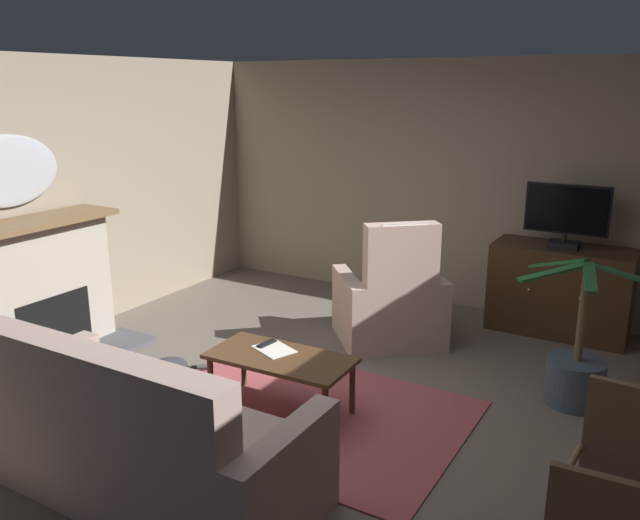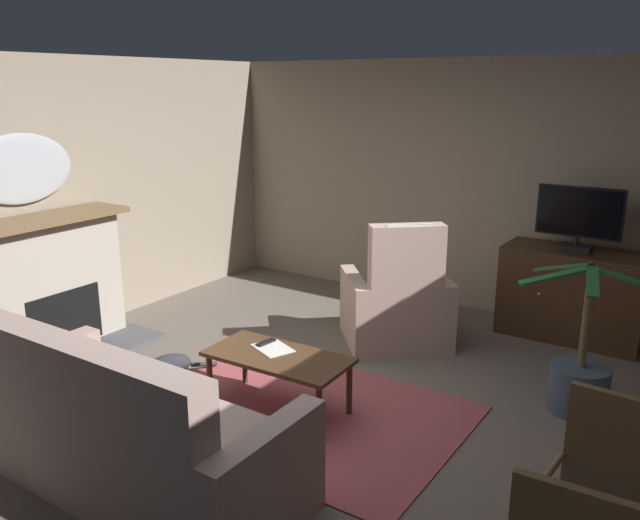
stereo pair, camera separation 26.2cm
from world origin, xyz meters
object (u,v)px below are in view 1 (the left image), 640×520
object	(u,v)px
television	(567,214)
cat	(162,369)
folded_newspaper	(274,349)
armchair_near_window	(391,305)
fireplace	(40,293)
sofa_floral	(141,443)
wall_mirror_oval	(7,171)
tv_cabinet	(560,292)
coffee_table	(281,362)
side_chair_nearest_door	(625,499)
tv_remote	(267,344)
potted_plant_on_hearth_side	(576,374)

from	to	relation	value
television	cat	xyz separation A→B (m)	(-2.58, -2.67, -1.08)
folded_newspaper	armchair_near_window	xyz separation A→B (m)	(0.25, 1.55, -0.08)
television	armchair_near_window	bearing A→B (deg)	-142.48
fireplace	sofa_floral	world-z (taller)	fireplace
wall_mirror_oval	folded_newspaper	bearing A→B (deg)	6.57
tv_cabinet	fireplace	bearing A→B (deg)	-142.78
armchair_near_window	wall_mirror_oval	bearing A→B (deg)	-146.26
coffee_table	side_chair_nearest_door	distance (m)	2.45
tv_cabinet	coffee_table	size ratio (longest dim) A/B	1.19
fireplace	coffee_table	bearing A→B (deg)	5.14
tv_remote	side_chair_nearest_door	xyz separation A→B (m)	(2.54, -0.84, 0.09)
fireplace	tv_remote	bearing A→B (deg)	8.64
wall_mirror_oval	potted_plant_on_hearth_side	size ratio (longest dim) A/B	0.88
side_chair_nearest_door	armchair_near_window	bearing A→B (deg)	133.22
tv_cabinet	side_chair_nearest_door	bearing A→B (deg)	-75.09
potted_plant_on_hearth_side	side_chair_nearest_door	bearing A→B (deg)	-75.55
television	folded_newspaper	size ratio (longest dim) A/B	2.50
coffee_table	side_chair_nearest_door	size ratio (longest dim) A/B	1.04
side_chair_nearest_door	cat	bearing A→B (deg)	169.09
tv_cabinet	armchair_near_window	distance (m)	1.67
folded_newspaper	sofa_floral	world-z (taller)	sofa_floral
tv_remote	tv_cabinet	bearing A→B (deg)	-24.28
side_chair_nearest_door	potted_plant_on_hearth_side	world-z (taller)	potted_plant_on_hearth_side
wall_mirror_oval	cat	bearing A→B (deg)	6.34
wall_mirror_oval	fireplace	bearing A→B (deg)	0.00
coffee_table	armchair_near_window	world-z (taller)	armchair_near_window
coffee_table	potted_plant_on_hearth_side	distance (m)	2.22
sofa_floral	cat	bearing A→B (deg)	129.85
television	sofa_floral	world-z (taller)	television
sofa_floral	side_chair_nearest_door	distance (m)	2.54
fireplace	television	size ratio (longest dim) A/B	2.00
television	side_chair_nearest_door	xyz separation A→B (m)	(0.90, -3.34, -0.64)
tv_remote	cat	distance (m)	1.02
sofa_floral	potted_plant_on_hearth_side	xyz separation A→B (m)	(1.98, 2.47, -0.10)
television	side_chair_nearest_door	world-z (taller)	television
folded_newspaper	potted_plant_on_hearth_side	size ratio (longest dim) A/B	0.27
television	potted_plant_on_hearth_side	distance (m)	1.73
coffee_table	tv_remote	size ratio (longest dim) A/B	6.32
fireplace	folded_newspaper	size ratio (longest dim) A/B	4.98
wall_mirror_oval	tv_remote	size ratio (longest dim) A/B	5.85
side_chair_nearest_door	tv_remote	bearing A→B (deg)	161.80
tv_cabinet	armchair_near_window	size ratio (longest dim) A/B	1.03
fireplace	side_chair_nearest_door	xyz separation A→B (m)	(4.70, -0.51, -0.05)
coffee_table	cat	bearing A→B (deg)	-177.54
fireplace	wall_mirror_oval	world-z (taller)	wall_mirror_oval
coffee_table	potted_plant_on_hearth_side	bearing A→B (deg)	33.68
fireplace	wall_mirror_oval	distance (m)	1.07
television	tv_remote	distance (m)	3.08
television	sofa_floral	xyz separation A→B (m)	(-1.58, -3.86, -0.84)
fireplace	folded_newspaper	xyz separation A→B (m)	(2.25, 0.29, -0.14)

